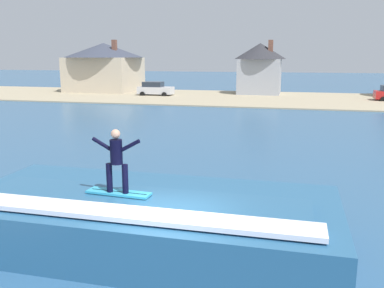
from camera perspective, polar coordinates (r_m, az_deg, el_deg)
ground_plane at (r=10.45m, az=-3.76°, el=-17.30°), size 260.00×260.00×0.00m
wave_crest at (r=11.64m, az=-6.22°, el=-10.28°), size 10.21×4.65×1.51m
surfboard at (r=11.30m, az=-10.02°, el=-6.59°), size 1.78×0.56×0.06m
surfer at (r=10.97m, az=-10.32°, el=-1.83°), size 1.33×0.32×1.69m
shoreline_bank at (r=51.41m, az=10.98°, el=6.12°), size 120.00×19.08×0.14m
car_near_shore at (r=54.54m, az=-5.08°, el=7.54°), size 4.53×2.24×1.86m
house_with_chimney at (r=62.51m, az=-11.93°, el=10.55°), size 11.37×11.37×7.33m
house_small_cottage at (r=57.11m, az=9.29°, el=10.49°), size 6.83×6.83×7.16m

